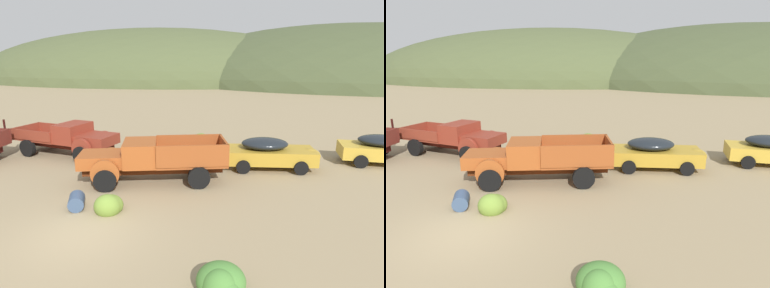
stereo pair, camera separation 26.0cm
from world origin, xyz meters
The scene contains 10 objects.
ground_plane centered at (0.00, 0.00, 0.00)m, with size 300.00×300.00×0.00m, color #998460.
hill_distant centered at (-14.06, 72.47, 0.00)m, with size 90.06×51.08×24.01m, color #4C5633.
hill_far_right centered at (31.50, 77.23, 0.00)m, with size 91.40×74.44×25.64m, color #424C2D.
truck_rust_red centered at (-4.22, 8.24, 0.99)m, with size 6.48×3.61×1.89m.
truck_oxide_orange centered at (0.85, 4.79, 1.02)m, with size 6.70×3.32×1.91m.
car_mustard centered at (6.75, 7.39, 0.82)m, with size 4.78×2.23×1.57m.
oil_drum_tipped centered at (-0.97, 1.79, 0.29)m, with size 0.84×0.99×0.57m.
bush_lone_scrub centered at (4.55, -2.22, 0.24)m, with size 1.22×1.28×0.94m.
bush_near_barrel centered at (2.73, 11.94, 0.22)m, with size 1.11×1.00×0.85m.
bush_front_left centered at (0.34, 1.67, 0.22)m, with size 1.03×1.01×0.87m.
Camera 2 is at (4.94, -8.95, 5.50)m, focal length 31.03 mm.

